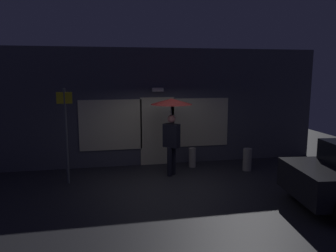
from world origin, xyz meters
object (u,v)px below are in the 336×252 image
Objects in this scene: street_sign_post at (66,131)px; sidewalk_bollard at (192,157)px; sidewalk_bollard_2 at (247,159)px; person_with_umbrella at (171,115)px.

street_sign_post is 4.00m from sidewalk_bollard.
street_sign_post is 5.41m from sidewalk_bollard_2.
person_with_umbrella is at bearing 179.76° from sidewalk_bollard_2.
sidewalk_bollard is at bearing -97.71° from person_with_umbrella.
street_sign_post reaches higher than person_with_umbrella.
person_with_umbrella is 2.78m from sidewalk_bollard_2.
street_sign_post reaches higher than sidewalk_bollard_2.
person_with_umbrella is 1.82m from sidewalk_bollard.
street_sign_post is 4.21× the size of sidewalk_bollard.
sidewalk_bollard_2 is (1.55, -0.70, 0.04)m from sidewalk_bollard.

